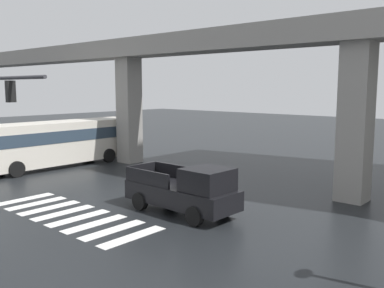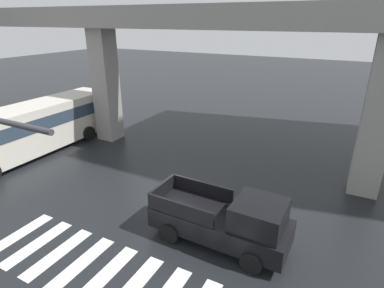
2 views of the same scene
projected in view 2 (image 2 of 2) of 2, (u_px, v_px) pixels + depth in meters
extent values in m
plane|color=black|center=(170.00, 199.00, 14.51)|extent=(120.00, 120.00, 0.00)
cube|color=silver|center=(18.00, 235.00, 12.08)|extent=(0.55, 2.80, 0.01)
cube|color=silver|center=(37.00, 244.00, 11.61)|extent=(0.55, 2.80, 0.01)
cube|color=silver|center=(58.00, 253.00, 11.13)|extent=(0.55, 2.80, 0.01)
cube|color=silver|center=(81.00, 264.00, 10.66)|extent=(0.55, 2.80, 0.01)
cube|color=silver|center=(105.00, 275.00, 10.19)|extent=(0.55, 2.80, 0.01)
cube|color=silver|center=(132.00, 288.00, 9.72)|extent=(0.55, 2.80, 0.01)
cube|color=gray|center=(218.00, 17.00, 15.66)|extent=(59.06, 2.11, 1.20)
cube|color=gray|center=(106.00, 86.00, 20.61)|extent=(1.30, 1.30, 7.26)
cube|color=gray|center=(378.00, 119.00, 13.86)|extent=(1.30, 1.30, 7.26)
cube|color=black|center=(219.00, 223.00, 11.50)|extent=(5.14, 2.01, 0.80)
cube|color=black|center=(259.00, 215.00, 10.54)|extent=(1.74, 1.79, 0.90)
cube|color=#3F5160|center=(273.00, 219.00, 10.33)|extent=(0.14, 1.67, 0.77)
cube|color=black|center=(202.00, 188.00, 12.47)|extent=(2.65, 0.16, 0.60)
cube|color=black|center=(180.00, 210.00, 11.05)|extent=(2.65, 0.16, 0.60)
cube|color=black|center=(162.00, 190.00, 12.36)|extent=(0.14, 1.75, 0.60)
cylinder|color=black|center=(267.00, 232.00, 11.68)|extent=(0.77, 0.30, 0.76)
cylinder|color=black|center=(252.00, 262.00, 10.21)|extent=(0.77, 0.30, 0.76)
cylinder|color=black|center=(193.00, 209.00, 13.09)|extent=(0.77, 0.30, 0.76)
cylinder|color=black|center=(170.00, 233.00, 11.63)|extent=(0.77, 0.30, 0.76)
cube|color=beige|center=(35.00, 127.00, 19.06)|extent=(2.54, 10.81, 2.70)
cube|color=#2D3D4C|center=(34.00, 119.00, 18.88)|extent=(2.57, 10.27, 0.76)
cylinder|color=black|center=(88.00, 133.00, 21.41)|extent=(0.35, 0.96, 0.96)
cylinder|color=black|center=(63.00, 128.00, 22.46)|extent=(0.35, 0.96, 0.96)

